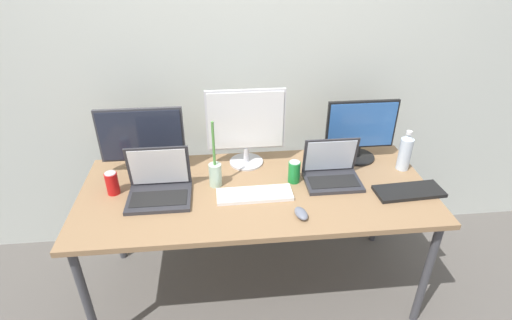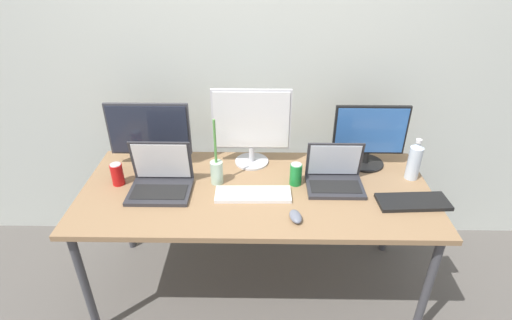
{
  "view_description": "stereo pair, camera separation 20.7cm",
  "coord_description": "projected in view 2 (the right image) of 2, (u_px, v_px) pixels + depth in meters",
  "views": [
    {
      "loc": [
        -0.18,
        -1.78,
        1.97
      ],
      "look_at": [
        0.0,
        0.0,
        0.92
      ],
      "focal_mm": 28.0,
      "sensor_mm": 36.0,
      "label": 1
    },
    {
      "loc": [
        0.03,
        -1.79,
        1.97
      ],
      "look_at": [
        0.0,
        0.0,
        0.92
      ],
      "focal_mm": 28.0,
      "sensor_mm": 36.0,
      "label": 2
    }
  ],
  "objects": [
    {
      "name": "monitor_left",
      "position": [
        149.0,
        133.0,
        2.28
      ],
      "size": [
        0.47,
        0.18,
        0.39
      ],
      "color": "#38383D",
      "rests_on": "work_desk"
    },
    {
      "name": "mouse_by_keyboard",
      "position": [
        296.0,
        216.0,
        1.93
      ],
      "size": [
        0.08,
        0.11,
        0.03
      ],
      "primitive_type": "ellipsoid",
      "rotation": [
        0.0,
        0.0,
        0.2
      ],
      "color": "slate",
      "rests_on": "work_desk"
    },
    {
      "name": "bamboo_vase",
      "position": [
        217.0,
        170.0,
        2.17
      ],
      "size": [
        0.07,
        0.07,
        0.38
      ],
      "color": "#B2D1B7",
      "rests_on": "work_desk"
    },
    {
      "name": "work_desk",
      "position": [
        256.0,
        197.0,
        2.19
      ],
      "size": [
        1.89,
        0.81,
        0.74
      ],
      "color": "#424247",
      "rests_on": "ground"
    },
    {
      "name": "soda_can_near_keyboard",
      "position": [
        296.0,
        174.0,
        2.17
      ],
      "size": [
        0.07,
        0.07,
        0.13
      ],
      "color": "#197F33",
      "rests_on": "work_desk"
    },
    {
      "name": "wall_back",
      "position": [
        258.0,
        56.0,
        2.39
      ],
      "size": [
        7.0,
        0.08,
        2.6
      ],
      "primitive_type": "cube",
      "color": "silver",
      "rests_on": "ground"
    },
    {
      "name": "laptop_secondary",
      "position": [
        335.0,
        176.0,
        2.17
      ],
      "size": [
        0.3,
        0.22,
        0.24
      ],
      "color": "#2D2D33",
      "rests_on": "work_desk"
    },
    {
      "name": "soda_can_by_laptop",
      "position": [
        117.0,
        174.0,
        2.17
      ],
      "size": [
        0.07,
        0.07,
        0.13
      ],
      "color": "red",
      "rests_on": "work_desk"
    },
    {
      "name": "monitor_center",
      "position": [
        251.0,
        125.0,
        2.28
      ],
      "size": [
        0.45,
        0.2,
        0.46
      ],
      "color": "silver",
      "rests_on": "work_desk"
    },
    {
      "name": "keyboard_aux",
      "position": [
        253.0,
        194.0,
        2.1
      ],
      "size": [
        0.4,
        0.14,
        0.02
      ],
      "primitive_type": "cube",
      "rotation": [
        0.0,
        0.0,
        0.02
      ],
      "color": "white",
      "rests_on": "work_desk"
    },
    {
      "name": "water_bottle",
      "position": [
        414.0,
        161.0,
        2.2
      ],
      "size": [
        0.07,
        0.07,
        0.24
      ],
      "color": "silver",
      "rests_on": "work_desk"
    },
    {
      "name": "monitor_right",
      "position": [
        370.0,
        136.0,
        2.29
      ],
      "size": [
        0.42,
        0.21,
        0.37
      ],
      "color": "black",
      "rests_on": "work_desk"
    },
    {
      "name": "ground_plane",
      "position": [
        256.0,
        285.0,
        2.54
      ],
      "size": [
        16.0,
        16.0,
        0.0
      ],
      "primitive_type": "plane",
      "color": "#5B5651"
    },
    {
      "name": "laptop_silver",
      "position": [
        161.0,
        180.0,
        2.13
      ],
      "size": [
        0.33,
        0.25,
        0.26
      ],
      "color": "#2D2D33",
      "rests_on": "work_desk"
    },
    {
      "name": "keyboard_main",
      "position": [
        413.0,
        202.0,
        2.04
      ],
      "size": [
        0.37,
        0.17,
        0.02
      ],
      "primitive_type": "cube",
      "rotation": [
        0.0,
        0.0,
        0.06
      ],
      "color": "black",
      "rests_on": "work_desk"
    }
  ]
}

